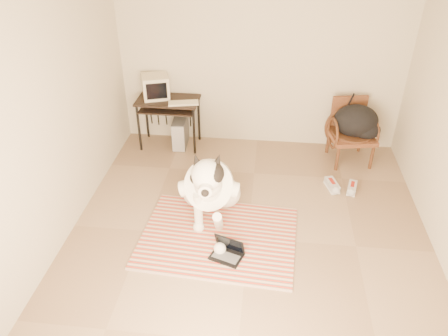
% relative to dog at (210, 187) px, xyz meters
% --- Properties ---
extents(floor, '(4.50, 4.50, 0.00)m').
position_rel_dog_xyz_m(floor, '(0.47, -0.36, -0.42)').
color(floor, '#8B7055').
rests_on(floor, ground).
extents(wall_back, '(4.50, 0.00, 4.50)m').
position_rel_dog_xyz_m(wall_back, '(0.47, 1.89, 0.93)').
color(wall_back, '#C1B69E').
rests_on(wall_back, floor).
extents(wall_front, '(4.50, 0.00, 4.50)m').
position_rel_dog_xyz_m(wall_front, '(0.47, -2.61, 0.93)').
color(wall_front, '#C1B69E').
rests_on(wall_front, floor).
extents(wall_left, '(0.00, 4.50, 4.50)m').
position_rel_dog_xyz_m(wall_left, '(-1.53, -0.36, 0.93)').
color(wall_left, '#C1B69E').
rests_on(wall_left, floor).
extents(rug, '(1.77, 1.40, 0.02)m').
position_rel_dog_xyz_m(rug, '(0.14, -0.38, -0.41)').
color(rug, red).
rests_on(rug, floor).
extents(dog, '(0.70, 1.45, 1.06)m').
position_rel_dog_xyz_m(dog, '(0.00, 0.00, 0.00)').
color(dog, white).
rests_on(dog, rug).
extents(laptop, '(0.38, 0.33, 0.23)m').
position_rel_dog_xyz_m(laptop, '(0.27, -0.66, -0.34)').
color(laptop, black).
rests_on(laptop, rug).
extents(computer_desk, '(0.89, 0.50, 0.74)m').
position_rel_dog_xyz_m(computer_desk, '(-0.82, 1.60, 0.22)').
color(computer_desk, black).
rests_on(computer_desk, floor).
extents(crt_monitor, '(0.45, 0.44, 0.32)m').
position_rel_dog_xyz_m(crt_monitor, '(-1.00, 1.68, 0.48)').
color(crt_monitor, beige).
rests_on(crt_monitor, computer_desk).
extents(desk_keyboard, '(0.44, 0.24, 0.03)m').
position_rel_dog_xyz_m(desk_keyboard, '(-0.57, 1.49, 0.33)').
color(desk_keyboard, beige).
rests_on(desk_keyboard, computer_desk).
extents(pc_tower, '(0.21, 0.46, 0.42)m').
position_rel_dog_xyz_m(pc_tower, '(-0.67, 1.62, -0.21)').
color(pc_tower, '#4F4F51').
rests_on(pc_tower, floor).
extents(rattan_chair, '(0.66, 0.65, 0.87)m').
position_rel_dog_xyz_m(rattan_chair, '(1.76, 1.50, 0.02)').
color(rattan_chair, brown).
rests_on(rattan_chair, floor).
extents(backpack, '(0.63, 0.49, 0.44)m').
position_rel_dog_xyz_m(backpack, '(1.82, 1.45, 0.19)').
color(backpack, black).
rests_on(backpack, rattan_chair).
extents(sneaker_left, '(0.19, 0.31, 0.10)m').
position_rel_dog_xyz_m(sneaker_left, '(1.48, 0.72, -0.37)').
color(sneaker_left, silver).
rests_on(sneaker_left, floor).
extents(sneaker_right, '(0.17, 0.28, 0.09)m').
position_rel_dog_xyz_m(sneaker_right, '(1.73, 0.69, -0.37)').
color(sneaker_right, silver).
rests_on(sneaker_right, floor).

